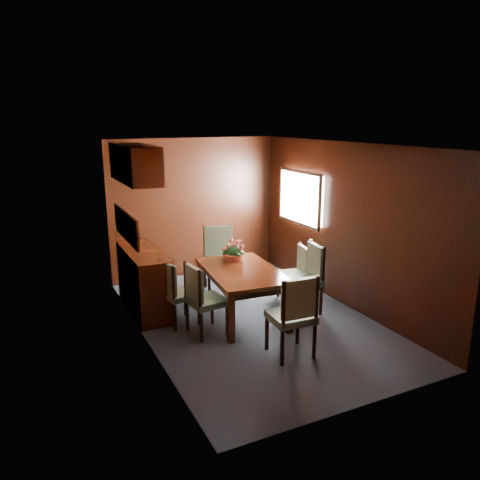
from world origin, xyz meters
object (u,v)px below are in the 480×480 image
chair_right_near (308,274)px  chair_left_near (202,296)px  chair_head (294,312)px  sideboard (145,281)px  dining_table (242,276)px  flower_centerpiece (233,250)px

chair_right_near → chair_left_near: bearing=100.3°
chair_left_near → chair_head: 1.26m
sideboard → chair_head: chair_head is taller
dining_table → chair_right_near: size_ratio=1.56×
dining_table → flower_centerpiece: 0.55m
sideboard → chair_right_near: 2.35m
chair_right_near → flower_centerpiece: flower_centerpiece is taller
chair_head → dining_table: bearing=95.1°
chair_left_near → chair_right_near: size_ratio=0.95×
chair_left_near → chair_head: (0.75, -1.02, 0.04)m
sideboard → chair_right_near: (2.11, -1.03, 0.11)m
sideboard → chair_head: 2.44m
chair_right_near → chair_head: 1.42m
chair_head → flower_centerpiece: bearing=91.7°
dining_table → chair_left_near: (-0.70, -0.27, -0.07)m
chair_right_near → chair_head: chair_head is taller
chair_right_near → flower_centerpiece: bearing=59.6°
sideboard → flower_centerpiece: flower_centerpiece is taller
sideboard → dining_table: 1.43m
dining_table → chair_head: 1.29m
sideboard → flower_centerpiece: size_ratio=4.36×
sideboard → chair_right_near: size_ratio=1.39×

